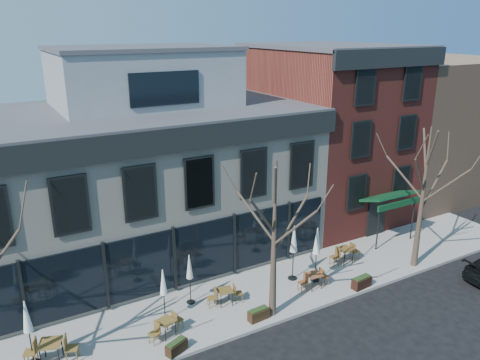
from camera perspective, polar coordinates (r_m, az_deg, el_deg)
ground at (r=23.36m, az=-7.87°, el=-13.51°), size 120.00×120.00×0.00m
sidewalk_front at (r=22.90m, az=2.00°, el=-13.81°), size 33.50×4.70×0.15m
corner_building at (r=25.85m, az=-12.40°, el=0.93°), size 18.39×10.39×11.10m
red_brick_building at (r=31.64m, az=10.50°, el=5.91°), size 8.20×11.78×11.18m
bg_building at (r=39.49m, az=20.79°, el=6.51°), size 12.00×12.00×10.00m
tree_mid at (r=19.71m, az=4.21°, el=-7.14°), size 3.50×3.55×7.04m
tree_right at (r=25.41m, az=21.38°, el=-1.90°), size 3.72×3.77×7.48m
cafe_set_0 at (r=19.96m, az=-22.04°, el=-18.61°), size 2.04×1.16×1.05m
cafe_set_2 at (r=20.17m, az=-8.99°, el=-17.19°), size 1.72×0.95×0.89m
cafe_set_3 at (r=21.88m, az=-1.84°, el=-13.85°), size 1.72×0.79×0.88m
cafe_set_4 at (r=23.33m, az=8.96°, el=-11.85°), size 1.72×0.71×0.90m
cafe_set_5 at (r=25.92m, az=12.67°, el=-8.74°), size 1.88×0.76×0.99m
umbrella_0 at (r=19.41m, az=-24.54°, el=-15.26°), size 0.43×0.43×2.68m
umbrella_1 at (r=20.37m, az=-9.33°, el=-12.50°), size 0.40×0.40×2.47m
umbrella_2 at (r=21.44m, az=-6.18°, el=-10.77°), size 0.39×0.39×2.43m
umbrella_3 at (r=23.21m, az=6.58°, el=-7.50°), size 0.46×0.46×2.89m
umbrella_4 at (r=23.23m, az=9.35°, el=-7.67°), size 0.46×0.46×2.86m
planter_1 at (r=19.41m, az=-7.74°, el=-19.47°), size 0.98×0.68×0.51m
planter_2 at (r=20.99m, az=2.28°, el=-16.02°), size 0.97×0.44×0.53m
planter_3 at (r=23.91m, az=14.60°, el=-11.96°), size 1.07×0.51×0.58m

